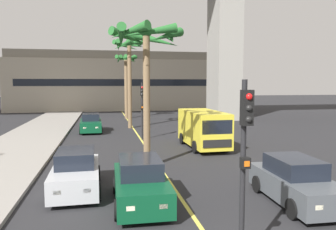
# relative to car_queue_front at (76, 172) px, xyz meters

# --- Properties ---
(lane_stripe_center) EXTENTS (0.14, 56.00, 0.01)m
(lane_stripe_center) POSITION_rel_car_queue_front_xyz_m (3.76, 10.82, -0.72)
(lane_stripe_center) COLOR #DBCC4C
(lane_stripe_center) RESTS_ON ground
(pier_building_backdrop) EXTENTS (33.32, 8.04, 8.97)m
(pier_building_backdrop) POSITION_rel_car_queue_front_xyz_m (3.76, 40.93, 3.70)
(pier_building_backdrop) COLOR #BCB29E
(pier_building_backdrop) RESTS_ON ground
(car_queue_front) EXTENTS (1.90, 4.13, 1.56)m
(car_queue_front) POSITION_rel_car_queue_front_xyz_m (0.00, 0.00, 0.00)
(car_queue_front) COLOR #B7BABF
(car_queue_front) RESTS_ON ground
(car_queue_second) EXTENTS (1.93, 4.15, 1.56)m
(car_queue_second) POSITION_rel_car_queue_front_xyz_m (0.00, 16.03, 0.00)
(car_queue_second) COLOR #0C4728
(car_queue_second) RESTS_ON ground
(car_queue_third) EXTENTS (1.89, 4.13, 1.56)m
(car_queue_third) POSITION_rel_car_queue_front_xyz_m (2.28, -1.83, 0.00)
(car_queue_third) COLOR #0C4728
(car_queue_third) RESTS_ON ground
(car_queue_fourth) EXTENTS (1.94, 4.16, 1.56)m
(car_queue_fourth) POSITION_rel_car_queue_front_xyz_m (7.54, -2.79, 0.00)
(car_queue_fourth) COLOR #4C5156
(car_queue_fourth) RESTS_ON ground
(delivery_van) EXTENTS (2.23, 5.28, 2.36)m
(delivery_van) POSITION_rel_car_queue_front_xyz_m (7.33, 7.39, 0.57)
(delivery_van) COLOR yellow
(delivery_van) RESTS_ON ground
(traffic_light_median_near) EXTENTS (0.24, 0.37, 4.20)m
(traffic_light_median_near) POSITION_rel_car_queue_front_xyz_m (4.08, -6.28, 1.99)
(traffic_light_median_near) COLOR black
(traffic_light_median_near) RESTS_ON ground
(traffic_light_median_far) EXTENTS (0.24, 0.37, 4.20)m
(traffic_light_median_far) POSITION_rel_car_queue_front_xyz_m (3.86, 11.27, 1.99)
(traffic_light_median_far) COLOR black
(traffic_light_median_far) RESTS_ON ground
(palm_tree_near_median) EXTENTS (3.68, 3.68, 6.91)m
(palm_tree_near_median) POSITION_rel_car_queue_front_xyz_m (3.14, 3.10, 5.15)
(palm_tree_near_median) COLOR brown
(palm_tree_near_median) RESTS_ON ground
(palm_tree_mid_median) EXTENTS (2.69, 2.69, 7.55)m
(palm_tree_mid_median) POSITION_rel_car_queue_front_xyz_m (3.79, 26.70, 5.18)
(palm_tree_mid_median) COLOR brown
(palm_tree_mid_median) RESTS_ON ground
(palm_tree_far_median) EXTENTS (3.10, 3.12, 8.18)m
(palm_tree_far_median) POSITION_rel_car_queue_front_xyz_m (3.46, 17.92, 5.98)
(palm_tree_far_median) COLOR brown
(palm_tree_far_median) RESTS_ON ground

